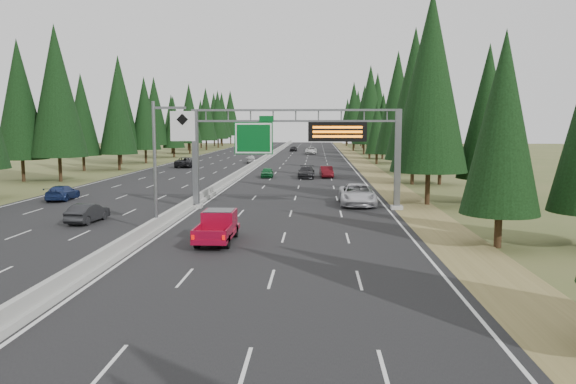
{
  "coord_description": "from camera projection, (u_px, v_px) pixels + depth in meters",
  "views": [
    {
      "loc": [
        9.91,
        -8.87,
        6.62
      ],
      "look_at": [
        8.44,
        20.0,
        3.18
      ],
      "focal_mm": 35.0,
      "sensor_mm": 36.0,
      "label": 1
    }
  ],
  "objects": [
    {
      "name": "sign_gantry",
      "position": [
        304.0,
        143.0,
        43.59
      ],
      "size": [
        16.75,
        0.98,
        7.8
      ],
      "color": "slate",
      "rests_on": "road"
    },
    {
      "name": "car_onc_white",
      "position": [
        251.0,
        159.0,
        97.97
      ],
      "size": [
        1.95,
        4.08,
        1.35
      ],
      "primitive_type": "imported",
      "rotation": [
        0.0,
        0.0,
        3.23
      ],
      "color": "#B5B5B5",
      "rests_on": "road"
    },
    {
      "name": "car_onc_far",
      "position": [
        186.0,
        162.0,
        88.23
      ],
      "size": [
        2.63,
        5.69,
        1.58
      ],
      "primitive_type": "imported",
      "rotation": [
        0.0,
        0.0,
        3.14
      ],
      "color": "black",
      "rests_on": "road"
    },
    {
      "name": "car_ahead_far",
      "position": [
        293.0,
        149.0,
        141.95
      ],
      "size": [
        1.94,
        4.08,
        1.35
      ],
      "primitive_type": "imported",
      "rotation": [
        0.0,
        0.0,
        -0.09
      ],
      "color": "black",
      "rests_on": "road"
    },
    {
      "name": "hov_sign_pole",
      "position": [
        164.0,
        157.0,
        34.25
      ],
      "size": [
        2.8,
        0.5,
        8.0
      ],
      "color": "slate",
      "rests_on": "road"
    },
    {
      "name": "car_onc_blue",
      "position": [
        62.0,
        193.0,
        49.4
      ],
      "size": [
        2.09,
        4.58,
        1.3
      ],
      "primitive_type": "imported",
      "rotation": [
        0.0,
        0.0,
        3.2
      ],
      "color": "navy",
      "rests_on": "road"
    },
    {
      "name": "car_ahead_white",
      "position": [
        311.0,
        151.0,
        129.13
      ],
      "size": [
        2.72,
        5.64,
        1.55
      ],
      "primitive_type": "imported",
      "rotation": [
        0.0,
        0.0,
        -0.03
      ],
      "color": "silver",
      "rests_on": "road"
    },
    {
      "name": "tree_row_right",
      "position": [
        398.0,
        107.0,
        83.76
      ],
      "size": [
        12.1,
        240.38,
        18.91
      ],
      "color": "black",
      "rests_on": "ground"
    },
    {
      "name": "red_pickup",
      "position": [
        218.0,
        224.0,
        31.89
      ],
      "size": [
        1.87,
        5.25,
        1.71
      ],
      "color": "black",
      "rests_on": "road"
    },
    {
      "name": "median_barrier",
      "position": [
        254.0,
        165.0,
        89.36
      ],
      "size": [
        0.7,
        260.0,
        0.85
      ],
      "color": "#9A9A95",
      "rests_on": "road"
    },
    {
      "name": "tree_row_left",
      "position": [
        99.0,
        105.0,
        81.45
      ],
      "size": [
        11.87,
        242.67,
        18.99
      ],
      "color": "black",
      "rests_on": "ground"
    },
    {
      "name": "shoulder_left",
      "position": [
        144.0,
        167.0,
        90.31
      ],
      "size": [
        3.6,
        260.0,
        0.06
      ],
      "primitive_type": "cube",
      "color": "#495729",
      "rests_on": "ground"
    },
    {
      "name": "shoulder_right",
      "position": [
        366.0,
        167.0,
        88.51
      ],
      "size": [
        3.6,
        260.0,
        0.06
      ],
      "primitive_type": "cube",
      "color": "olive",
      "rests_on": "ground"
    },
    {
      "name": "silver_minivan",
      "position": [
        357.0,
        194.0,
        46.32
      ],
      "size": [
        2.88,
        6.25,
        1.73
      ],
      "primitive_type": "imported",
      "rotation": [
        0.0,
        0.0,
        0.0
      ],
      "color": "silver",
      "rests_on": "road"
    },
    {
      "name": "car_ahead_dkred",
      "position": [
        326.0,
        172.0,
        70.8
      ],
      "size": [
        1.81,
        4.4,
        1.42
      ],
      "primitive_type": "imported",
      "rotation": [
        0.0,
        0.0,
        0.07
      ],
      "color": "#500B12",
      "rests_on": "road"
    },
    {
      "name": "car_onc_near",
      "position": [
        88.0,
        213.0,
        37.98
      ],
      "size": [
        1.73,
        4.05,
        1.3
      ],
      "primitive_type": "imported",
      "rotation": [
        0.0,
        0.0,
        3.05
      ],
      "color": "black",
      "rests_on": "road"
    },
    {
      "name": "road",
      "position": [
        254.0,
        167.0,
        89.41
      ],
      "size": [
        32.0,
        260.0,
        0.08
      ],
      "primitive_type": "cube",
      "color": "black",
      "rests_on": "ground"
    },
    {
      "name": "car_ahead_dkgrey",
      "position": [
        306.0,
        172.0,
        70.18
      ],
      "size": [
        2.08,
        5.01,
        1.45
      ],
      "primitive_type": "imported",
      "rotation": [
        0.0,
        0.0,
        -0.01
      ],
      "color": "black",
      "rests_on": "road"
    },
    {
      "name": "car_ahead_green",
      "position": [
        267.0,
        172.0,
        70.88
      ],
      "size": [
        1.64,
        3.78,
        1.27
      ],
      "primitive_type": "imported",
      "rotation": [
        0.0,
        0.0,
        0.04
      ],
      "color": "#155D2C",
      "rests_on": "road"
    }
  ]
}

